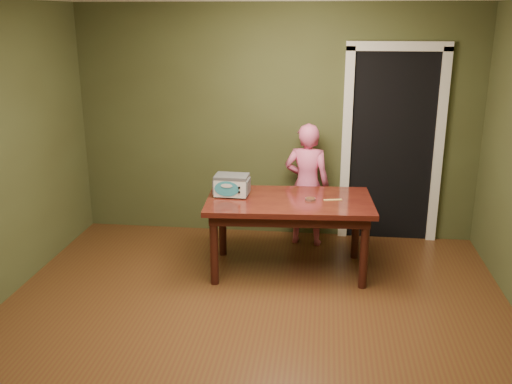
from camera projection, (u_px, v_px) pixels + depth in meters
The scene contains 8 objects.
floor at pixel (245, 347), 4.41m from camera, with size 5.00×5.00×0.00m, color #503317.
room_shell at pixel (243, 130), 3.90m from camera, with size 4.52×5.02×2.61m.
doorway at pixel (389, 142), 6.58m from camera, with size 1.10×0.66×2.25m.
dining_table at pixel (289, 209), 5.56m from camera, with size 1.65×1.00×0.75m.
toy_oven at pixel (232, 185), 5.60m from camera, with size 0.35×0.25×0.21m.
baking_pan at pixel (310, 199), 5.50m from camera, with size 0.10×0.10×0.02m.
spatula at pixel (333, 200), 5.50m from camera, with size 0.18×0.03×0.01m, color #F2C869.
child at pixel (307, 185), 6.25m from camera, with size 0.50×0.33×1.36m, color #E65E8F.
Camera 1 is at (0.56, -3.82, 2.45)m, focal length 40.00 mm.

